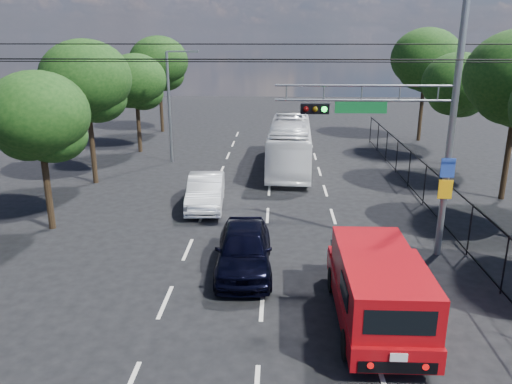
# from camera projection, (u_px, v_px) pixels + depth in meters

# --- Properties ---
(lane_markings) EXTENTS (6.12, 38.00, 0.01)m
(lane_markings) POSITION_uv_depth(u_px,v_px,m) (268.00, 202.00, 24.85)
(lane_markings) COLOR beige
(lane_markings) RESTS_ON ground
(signal_mast) EXTENTS (6.43, 0.39, 9.50)m
(signal_mast) POSITION_uv_depth(u_px,v_px,m) (418.00, 115.00, 17.34)
(signal_mast) COLOR slate
(signal_mast) RESTS_ON ground
(streetlight_left) EXTENTS (2.09, 0.22, 7.08)m
(streetlight_left) POSITION_uv_depth(u_px,v_px,m) (172.00, 102.00, 31.58)
(streetlight_left) COLOR slate
(streetlight_left) RESTS_ON ground
(utility_wires) EXTENTS (22.00, 5.04, 0.74)m
(utility_wires) POSITION_uv_depth(u_px,v_px,m) (267.00, 55.00, 17.78)
(utility_wires) COLOR black
(utility_wires) RESTS_ON ground
(fence_right) EXTENTS (0.06, 34.03, 2.00)m
(fence_right) POSITION_uv_depth(u_px,v_px,m) (436.00, 195.00, 22.49)
(fence_right) COLOR black
(fence_right) RESTS_ON ground
(tree_right_d) EXTENTS (4.32, 4.32, 7.02)m
(tree_right_d) POSITION_uv_depth(u_px,v_px,m) (457.00, 88.00, 30.59)
(tree_right_d) COLOR black
(tree_right_d) RESTS_ON ground
(tree_right_e) EXTENTS (5.28, 5.28, 8.58)m
(tree_right_e) POSITION_uv_depth(u_px,v_px,m) (426.00, 63.00, 37.89)
(tree_right_e) COLOR black
(tree_right_e) RESTS_ON ground
(tree_left_b) EXTENTS (4.08, 4.08, 6.63)m
(tree_left_b) POSITION_uv_depth(u_px,v_px,m) (40.00, 122.00, 20.08)
(tree_left_b) COLOR black
(tree_left_b) RESTS_ON ground
(tree_left_c) EXTENTS (4.80, 4.80, 7.80)m
(tree_left_c) POSITION_uv_depth(u_px,v_px,m) (87.00, 85.00, 26.54)
(tree_left_c) COLOR black
(tree_left_c) RESTS_ON ground
(tree_left_d) EXTENTS (4.20, 4.20, 6.83)m
(tree_left_d) POSITION_uv_depth(u_px,v_px,m) (136.00, 85.00, 34.36)
(tree_left_d) COLOR black
(tree_left_d) RESTS_ON ground
(tree_left_e) EXTENTS (4.92, 4.92, 7.99)m
(tree_left_e) POSITION_uv_depth(u_px,v_px,m) (159.00, 66.00, 41.76)
(tree_left_e) COLOR black
(tree_left_e) RESTS_ON ground
(red_pickup) EXTENTS (2.24, 6.00, 2.22)m
(red_pickup) POSITION_uv_depth(u_px,v_px,m) (377.00, 287.00, 13.91)
(red_pickup) COLOR black
(red_pickup) RESTS_ON ground
(navy_hatchback) EXTENTS (2.11, 4.84, 1.62)m
(navy_hatchback) POSITION_uv_depth(u_px,v_px,m) (244.00, 249.00, 17.32)
(navy_hatchback) COLOR black
(navy_hatchback) RESTS_ON ground
(white_bus) EXTENTS (2.85, 10.57, 2.92)m
(white_bus) POSITION_uv_depth(u_px,v_px,m) (290.00, 145.00, 30.92)
(white_bus) COLOR white
(white_bus) RESTS_ON ground
(white_van) EXTENTS (1.95, 4.78, 1.54)m
(white_van) POSITION_uv_depth(u_px,v_px,m) (206.00, 191.00, 23.90)
(white_van) COLOR white
(white_van) RESTS_ON ground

